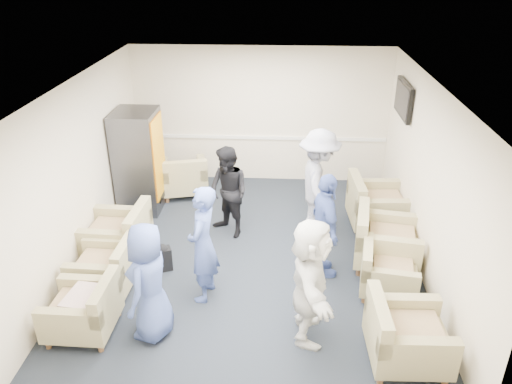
# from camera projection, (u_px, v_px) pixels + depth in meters

# --- Properties ---
(floor) EXTENTS (6.00, 6.00, 0.00)m
(floor) POSITION_uv_depth(u_px,v_px,m) (251.00, 258.00, 7.71)
(floor) COLOR black
(floor) RESTS_ON ground
(ceiling) EXTENTS (6.00, 6.00, 0.00)m
(ceiling) POSITION_uv_depth(u_px,v_px,m) (250.00, 85.00, 6.52)
(ceiling) COLOR silver
(ceiling) RESTS_ON back_wall
(back_wall) EXTENTS (5.00, 0.02, 2.70)m
(back_wall) POSITION_uv_depth(u_px,v_px,m) (261.00, 116.00, 9.81)
(back_wall) COLOR beige
(back_wall) RESTS_ON floor
(front_wall) EXTENTS (5.00, 0.02, 2.70)m
(front_wall) POSITION_uv_depth(u_px,v_px,m) (229.00, 319.00, 4.43)
(front_wall) COLOR beige
(front_wall) RESTS_ON floor
(left_wall) EXTENTS (0.02, 6.00, 2.70)m
(left_wall) POSITION_uv_depth(u_px,v_px,m) (79.00, 175.00, 7.24)
(left_wall) COLOR beige
(left_wall) RESTS_ON floor
(right_wall) EXTENTS (0.02, 6.00, 2.70)m
(right_wall) POSITION_uv_depth(u_px,v_px,m) (428.00, 183.00, 6.99)
(right_wall) COLOR beige
(right_wall) RESTS_ON floor
(chair_rail) EXTENTS (4.98, 0.04, 0.06)m
(chair_rail) POSITION_uv_depth(u_px,v_px,m) (261.00, 138.00, 9.99)
(chair_rail) COLOR white
(chair_rail) RESTS_ON back_wall
(tv) EXTENTS (0.10, 1.00, 0.58)m
(tv) POSITION_uv_depth(u_px,v_px,m) (403.00, 99.00, 8.30)
(tv) COLOR black
(tv) RESTS_ON right_wall
(armchair_left_near) EXTENTS (0.81, 0.81, 0.63)m
(armchair_left_near) POSITION_uv_depth(u_px,v_px,m) (86.00, 311.00, 6.11)
(armchair_left_near) COLOR #958B60
(armchair_left_near) RESTS_ON floor
(armchair_left_mid) EXTENTS (0.84, 0.84, 0.65)m
(armchair_left_mid) POSITION_uv_depth(u_px,v_px,m) (108.00, 269.00, 6.90)
(armchair_left_mid) COLOR #958B60
(armchair_left_mid) RESTS_ON floor
(armchair_left_far) EXTENTS (0.95, 0.95, 0.72)m
(armchair_left_far) POSITION_uv_depth(u_px,v_px,m) (120.00, 236.00, 7.60)
(armchair_left_far) COLOR #958B60
(armchair_left_far) RESTS_ON floor
(armchair_right_near) EXTENTS (0.89, 0.89, 0.70)m
(armchair_right_near) POSITION_uv_depth(u_px,v_px,m) (403.00, 337.00, 5.65)
(armchair_right_near) COLOR #958B60
(armchair_right_near) RESTS_ON floor
(armchair_right_midnear) EXTENTS (0.87, 0.87, 0.60)m
(armchair_right_midnear) POSITION_uv_depth(u_px,v_px,m) (385.00, 273.00, 6.84)
(armchair_right_midnear) COLOR #958B60
(armchair_right_midnear) RESTS_ON floor
(armchair_right_midfar) EXTENTS (1.07, 1.07, 0.74)m
(armchair_right_midfar) POSITION_uv_depth(u_px,v_px,m) (383.00, 242.00, 7.43)
(armchair_right_midfar) COLOR #958B60
(armchair_right_midfar) RESTS_ON floor
(armchair_right_far) EXTENTS (1.00, 1.00, 0.75)m
(armchair_right_far) POSITION_uv_depth(u_px,v_px,m) (374.00, 206.00, 8.45)
(armchair_right_far) COLOR #958B60
(armchair_right_far) RESTS_ON floor
(armchair_corner) EXTENTS (1.04, 1.04, 0.69)m
(armchair_corner) POSITION_uv_depth(u_px,v_px,m) (184.00, 178.00, 9.57)
(armchair_corner) COLOR #958B60
(armchair_corner) RESTS_ON floor
(vending_machine) EXTENTS (0.74, 0.86, 1.82)m
(vending_machine) POSITION_uv_depth(u_px,v_px,m) (139.00, 161.00, 8.85)
(vending_machine) COLOR #47484E
(vending_machine) RESTS_ON floor
(backpack) EXTENTS (0.30, 0.26, 0.43)m
(backpack) POSITION_uv_depth(u_px,v_px,m) (163.00, 257.00, 7.35)
(backpack) COLOR black
(backpack) RESTS_ON floor
(pillow) EXTENTS (0.44, 0.55, 0.14)m
(pillow) POSITION_uv_depth(u_px,v_px,m) (83.00, 299.00, 6.03)
(pillow) COLOR beige
(pillow) RESTS_ON armchair_left_near
(person_front_left) EXTENTS (0.63, 0.83, 1.52)m
(person_front_left) POSITION_uv_depth(u_px,v_px,m) (149.00, 282.00, 5.89)
(person_front_left) COLOR #42569F
(person_front_left) RESTS_ON floor
(person_mid_left) EXTENTS (0.48, 0.65, 1.65)m
(person_mid_left) POSITION_uv_depth(u_px,v_px,m) (203.00, 244.00, 6.53)
(person_mid_left) COLOR #42569F
(person_mid_left) RESTS_ON floor
(person_back_left) EXTENTS (0.94, 0.93, 1.53)m
(person_back_left) POSITION_uv_depth(u_px,v_px,m) (228.00, 193.00, 8.05)
(person_back_left) COLOR black
(person_back_left) RESTS_ON floor
(person_back_right) EXTENTS (0.78, 1.23, 1.81)m
(person_back_right) POSITION_uv_depth(u_px,v_px,m) (318.00, 184.00, 8.02)
(person_back_right) COLOR beige
(person_back_right) RESTS_ON floor
(person_mid_right) EXTENTS (0.58, 0.99, 1.58)m
(person_mid_right) POSITION_uv_depth(u_px,v_px,m) (325.00, 226.00, 7.02)
(person_mid_right) COLOR #42569F
(person_mid_right) RESTS_ON floor
(person_front_right) EXTENTS (0.52, 1.50, 1.61)m
(person_front_right) POSITION_uv_depth(u_px,v_px,m) (310.00, 281.00, 5.85)
(person_front_right) COLOR white
(person_front_right) RESTS_ON floor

